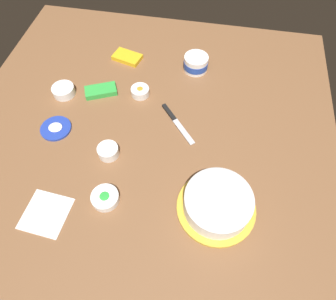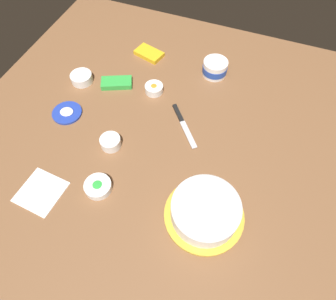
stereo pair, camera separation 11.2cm
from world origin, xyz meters
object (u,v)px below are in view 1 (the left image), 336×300
frosting_tub (196,63)px  spreading_knife (175,120)px  sprinkle_bowl_green (105,198)px  candy_box_upper (127,57)px  frosted_cake (218,203)px  sprinkle_bowl_yellow (108,151)px  candy_box_lower (101,91)px  frosting_tub_lid (56,128)px  paper_napkin (46,213)px  sprinkle_bowl_orange (140,91)px  sprinkle_bowl_rainbow (64,90)px

frosting_tub → spreading_knife: 0.33m
sprinkle_bowl_green → candy_box_upper: sprinkle_bowl_green is taller
candy_box_upper → spreading_knife: bearing=146.0°
frosted_cake → sprinkle_bowl_yellow: (0.43, -0.15, -0.03)m
sprinkle_bowl_green → candy_box_lower: sprinkle_bowl_green is taller
frosting_tub → frosting_tub_lid: bearing=41.6°
frosting_tub → spreading_knife: bearing=82.6°
candy_box_lower → frosting_tub: bearing=-174.1°
frosted_cake → paper_napkin: (0.57, 0.12, -0.04)m
frosted_cake → spreading_knife: frosted_cake is taller
sprinkle_bowl_green → candy_box_upper: size_ratio=0.73×
sprinkle_bowl_yellow → paper_napkin: 0.31m
candy_box_lower → sprinkle_bowl_green: bearing=85.0°
sprinkle_bowl_orange → sprinkle_bowl_rainbow: sprinkle_bowl_rainbow is taller
sprinkle_bowl_orange → sprinkle_bowl_yellow: (0.05, 0.33, 0.00)m
sprinkle_bowl_orange → paper_napkin: size_ratio=0.54×
frosting_tub → candy_box_lower: bearing=30.1°
sprinkle_bowl_yellow → paper_napkin: sprinkle_bowl_yellow is taller
frosting_tub_lid → sprinkle_bowl_yellow: bearing=162.8°
spreading_knife → sprinkle_bowl_green: (0.18, 0.39, 0.01)m
spreading_knife → candy_box_lower: candy_box_lower is taller
frosted_cake → frosting_tub: bearing=-76.6°
sprinkle_bowl_orange → candy_box_lower: 0.18m
sprinkle_bowl_green → candy_box_lower: (0.17, -0.49, -0.00)m
frosting_tub → sprinkle_bowl_yellow: bearing=63.5°
frosting_tub → candy_box_upper: bearing=-2.0°
frosting_tub → spreading_knife: frosting_tub is taller
frosted_cake → sprinkle_bowl_orange: size_ratio=3.40×
frosting_tub → sprinkle_bowl_green: size_ratio=1.17×
frosting_tub → frosting_tub_lid: (0.52, 0.46, -0.03)m
candy_box_lower → paper_napkin: size_ratio=0.92×
sprinkle_bowl_orange → frosting_tub: bearing=-136.8°
sprinkle_bowl_rainbow → paper_napkin: 0.56m
candy_box_lower → candy_box_upper: candy_box_lower is taller
sprinkle_bowl_rainbow → paper_napkin: sprinkle_bowl_rainbow is taller
paper_napkin → candy_box_lower: bearing=-91.6°
frosting_tub_lid → sprinkle_bowl_rainbow: size_ratio=1.28×
sprinkle_bowl_yellow → sprinkle_bowl_rainbow: size_ratio=0.83×
frosted_cake → sprinkle_bowl_green: bearing=5.5°
spreading_knife → sprinkle_bowl_yellow: 0.31m
spreading_knife → sprinkle_bowl_green: 0.43m
sprinkle_bowl_rainbow → frosting_tub: bearing=-154.5°
frosting_tub_lid → paper_napkin: bearing=106.7°
sprinkle_bowl_green → spreading_knife: bearing=-114.6°
frosted_cake → frosting_tub_lid: bearing=-18.4°
sprinkle_bowl_yellow → sprinkle_bowl_rainbow: (0.29, -0.27, -0.00)m
sprinkle_bowl_rainbow → candy_box_lower: 0.16m
sprinkle_bowl_rainbow → paper_napkin: (-0.14, 0.55, -0.02)m
frosting_tub → sprinkle_bowl_yellow: frosting_tub is taller
frosted_cake → frosting_tub_lid: size_ratio=2.19×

